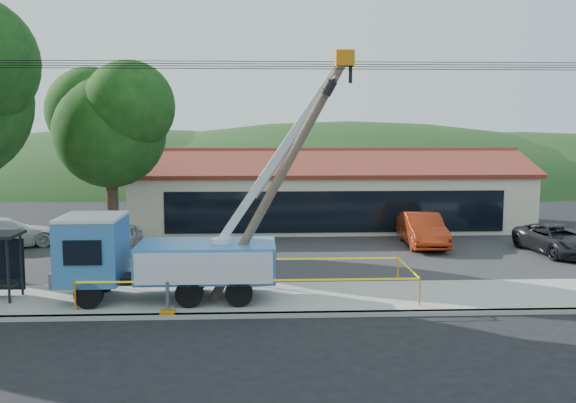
# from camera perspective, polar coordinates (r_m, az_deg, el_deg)

# --- Properties ---
(ground) EXTENTS (120.00, 120.00, 0.00)m
(ground) POSITION_cam_1_polar(r_m,az_deg,el_deg) (18.48, -2.28, -12.17)
(ground) COLOR black
(ground) RESTS_ON ground
(curb) EXTENTS (60.00, 0.25, 0.15)m
(curb) POSITION_cam_1_polar(r_m,az_deg,el_deg) (20.45, -2.32, -10.05)
(curb) COLOR #A19F97
(curb) RESTS_ON ground
(sidewalk) EXTENTS (60.00, 4.00, 0.15)m
(sidewalk) POSITION_cam_1_polar(r_m,az_deg,el_deg) (22.28, -2.36, -8.63)
(sidewalk) COLOR #A19F97
(sidewalk) RESTS_ON ground
(parking_lot) EXTENTS (60.00, 12.00, 0.10)m
(parking_lot) POSITION_cam_1_polar(r_m,az_deg,el_deg) (30.07, -2.45, -4.60)
(parking_lot) COLOR #28282B
(parking_lot) RESTS_ON ground
(strip_mall) EXTENTS (22.50, 8.53, 4.67)m
(strip_mall) POSITION_cam_1_polar(r_m,az_deg,el_deg) (37.90, 3.54, 0.58)
(strip_mall) COLOR beige
(strip_mall) RESTS_ON ground
(tree_lot) EXTENTS (6.30, 5.60, 8.94)m
(tree_lot) POSITION_cam_1_polar(r_m,az_deg,el_deg) (31.24, -15.56, 6.96)
(tree_lot) COLOR #332316
(tree_lot) RESTS_ON ground
(hill_west) EXTENTS (78.40, 56.00, 28.00)m
(hill_west) POSITION_cam_1_polar(r_m,az_deg,el_deg) (74.23, -14.26, 2.00)
(hill_west) COLOR #163B15
(hill_west) RESTS_ON ground
(hill_center) EXTENTS (89.60, 64.00, 32.00)m
(hill_center) POSITION_cam_1_polar(r_m,az_deg,el_deg) (73.41, 5.24, 2.13)
(hill_center) COLOR #163B15
(hill_center) RESTS_ON ground
(hill_east) EXTENTS (72.80, 52.00, 26.00)m
(hill_east) POSITION_cam_1_polar(r_m,az_deg,el_deg) (78.70, 19.82, 2.07)
(hill_east) COLOR #163B15
(hill_east) RESTS_ON ground
(utility_truck) EXTENTS (9.82, 3.86, 8.27)m
(utility_truck) POSITION_cam_1_polar(r_m,az_deg,el_deg) (22.05, -11.13, -4.63)
(utility_truck) COLOR black
(utility_truck) RESTS_ON ground
(leaning_pole) EXTENTS (4.66, 1.75, 8.17)m
(leaning_pole) POSITION_cam_1_polar(r_m,az_deg,el_deg) (21.19, -0.31, 2.98)
(leaning_pole) COLOR brown
(leaning_pole) RESTS_ON ground
(caution_tape) EXTENTS (11.12, 3.31, 0.96)m
(caution_tape) POSITION_cam_1_polar(r_m,az_deg,el_deg) (22.35, -3.40, -6.49)
(caution_tape) COLOR orange
(caution_tape) RESTS_ON ground
(car_silver) EXTENTS (1.60, 3.97, 1.35)m
(car_silver) POSITION_cam_1_polar(r_m,az_deg,el_deg) (30.68, -14.61, -4.69)
(car_silver) COLOR #B1B3B8
(car_silver) RESTS_ON ground
(car_red) EXTENTS (1.85, 4.93, 1.61)m
(car_red) POSITION_cam_1_polar(r_m,az_deg,el_deg) (32.25, 11.82, -4.05)
(car_red) COLOR #9D2A0F
(car_red) RESTS_ON ground
(car_white) EXTENTS (5.39, 4.25, 1.46)m
(car_white) POSITION_cam_1_polar(r_m,az_deg,el_deg) (33.98, -23.83, -3.94)
(car_white) COLOR white
(car_white) RESTS_ON ground
(car_dark) EXTENTS (2.77, 5.08, 1.35)m
(car_dark) POSITION_cam_1_polar(r_m,az_deg,el_deg) (32.12, 22.78, -4.49)
(car_dark) COLOR black
(car_dark) RESTS_ON ground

